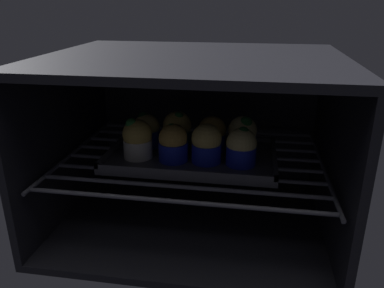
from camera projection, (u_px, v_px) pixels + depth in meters
The scene contains 11 objects.
oven_cavity at pixel (196, 137), 85.15cm from camera, with size 59.00×47.00×37.00cm.
oven_rack at pixel (193, 158), 82.45cm from camera, with size 54.80×42.00×0.80cm.
baking_tray at pixel (192, 156), 80.54cm from camera, with size 34.74×20.91×2.20cm.
muffin_row0_col0 at pixel (137, 139), 77.64cm from camera, with size 6.03×6.03×8.46cm.
muffin_row0_col1 at pixel (173, 143), 76.17cm from camera, with size 5.90×5.90×7.72cm.
muffin_row0_col2 at pixel (207, 144), 75.44cm from camera, with size 5.97×5.97×7.94cm.
muffin_row0_col3 at pixel (241, 147), 74.30cm from camera, with size 5.97×5.97×7.79cm.
muffin_row1_col0 at pixel (146, 131), 83.62cm from camera, with size 5.90×5.90×7.70cm.
muffin_row1_col1 at pixel (177, 130), 82.85cm from camera, with size 6.21×6.21×8.26cm.
muffin_row1_col2 at pixel (212, 134), 81.79cm from camera, with size 6.06×6.06×7.40cm.
muffin_row1_col3 at pixel (242, 135), 80.19cm from camera, with size 6.04×6.04×8.19cm.
Camera 1 is at (12.07, -52.94, 45.95)cm, focal length 35.73 mm.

